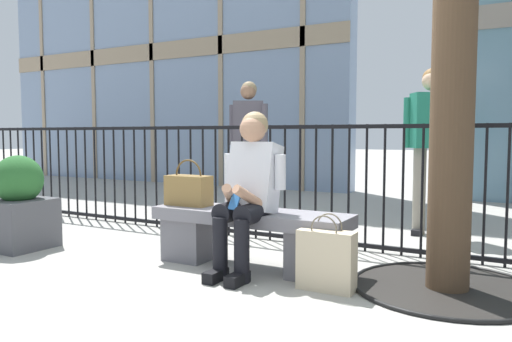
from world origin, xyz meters
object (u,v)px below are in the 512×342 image
(bystander_at_railing, at_px, (431,138))
(planter, at_px, (19,205))
(handbag_on_bench, at_px, (189,189))
(seated_person_with_phone, at_px, (248,187))
(bystander_further_back, at_px, (248,137))
(stone_bench, at_px, (250,233))
(shopping_bag, at_px, (326,260))

(bystander_at_railing, bearing_deg, planter, -142.48)
(handbag_on_bench, xyz_separation_m, planter, (-1.58, -0.44, -0.19))
(planter, bearing_deg, seated_person_with_phone, 8.24)
(bystander_at_railing, distance_m, bystander_further_back, 2.26)
(stone_bench, xyz_separation_m, planter, (-2.16, -0.45, 0.12))
(bystander_further_back, bearing_deg, seated_person_with_phone, -60.13)
(bystander_at_railing, bearing_deg, handbag_on_bench, -128.48)
(planter, bearing_deg, handbag_on_bench, 15.56)
(bystander_further_back, bearing_deg, handbag_on_bench, -72.75)
(bystander_at_railing, xyz_separation_m, bystander_further_back, (-2.26, 0.18, -0.00))
(seated_person_with_phone, bearing_deg, bystander_at_railing, 65.97)
(bystander_at_railing, height_order, planter, bystander_at_railing)
(shopping_bag, distance_m, bystander_at_railing, 2.38)
(handbag_on_bench, bearing_deg, bystander_at_railing, 51.52)
(seated_person_with_phone, xyz_separation_m, bystander_at_railing, (0.94, 2.11, 0.35))
(stone_bench, distance_m, bystander_further_back, 2.61)
(shopping_bag, xyz_separation_m, planter, (-2.89, -0.20, 0.19))
(bystander_further_back, height_order, planter, bystander_further_back)
(seated_person_with_phone, xyz_separation_m, shopping_bag, (0.67, -0.12, -0.44))
(bystander_at_railing, bearing_deg, seated_person_with_phone, -114.03)
(stone_bench, relative_size, handbag_on_bench, 4.16)
(bystander_at_railing, relative_size, bystander_further_back, 1.00)
(handbag_on_bench, bearing_deg, bystander_further_back, 107.25)
(seated_person_with_phone, xyz_separation_m, bystander_further_back, (-1.32, 2.29, 0.35))
(bystander_at_railing, relative_size, planter, 2.01)
(seated_person_with_phone, distance_m, bystander_further_back, 2.67)
(stone_bench, bearing_deg, planter, -168.23)
(handbag_on_bench, height_order, planter, planter)
(handbag_on_bench, height_order, shopping_bag, handbag_on_bench)
(handbag_on_bench, distance_m, shopping_bag, 1.38)
(planter, bearing_deg, stone_bench, 11.77)
(bystander_at_railing, height_order, bystander_further_back, same)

